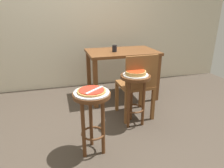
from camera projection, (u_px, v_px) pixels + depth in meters
name	position (u px, v px, depth m)	size (l,w,h in m)	color
ground_plane	(89.00, 134.00, 2.31)	(6.00, 6.00, 0.00)	#42382D
stool_foreground	(92.00, 110.00, 1.88)	(0.35, 0.35, 0.63)	#5B3319
serving_plate_foreground	(91.00, 92.00, 1.81)	(0.32, 0.32, 0.01)	silver
pizza_foreground	(91.00, 91.00, 1.81)	(0.26, 0.26, 0.02)	#B78442
stool_middle	(135.00, 89.00, 2.36)	(0.35, 0.35, 0.63)	#5B3319
serving_plate_middle	(136.00, 75.00, 2.30)	(0.29, 0.29, 0.01)	silver
pizza_middle	(136.00, 72.00, 2.29)	(0.24, 0.24, 0.05)	tan
dining_table	(122.00, 58.00, 3.11)	(1.05, 0.68, 0.75)	brown
cup_near_edge	(114.00, 48.00, 2.97)	(0.07, 0.07, 0.10)	black
condiment_shaker	(115.00, 48.00, 3.04)	(0.04, 0.04, 0.09)	white
wooden_chair	(137.00, 84.00, 2.52)	(0.41, 0.41, 0.85)	brown
pizza_server_knife	(95.00, 90.00, 1.79)	(0.22, 0.02, 0.01)	silver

